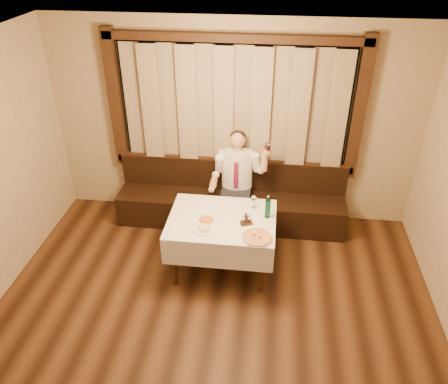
# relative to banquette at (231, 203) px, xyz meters

# --- Properties ---
(room) EXTENTS (5.01, 6.01, 2.81)m
(room) POSITION_rel_banquette_xyz_m (-0.00, -1.75, 1.19)
(room) COLOR black
(room) RESTS_ON ground
(banquette) EXTENTS (3.20, 0.61, 0.94)m
(banquette) POSITION_rel_banquette_xyz_m (0.00, 0.00, 0.00)
(banquette) COLOR black
(banquette) RESTS_ON ground
(dining_table) EXTENTS (1.27, 0.97, 0.76)m
(dining_table) POSITION_rel_banquette_xyz_m (0.00, -1.02, 0.34)
(dining_table) COLOR black
(dining_table) RESTS_ON ground
(pizza) EXTENTS (0.35, 0.35, 0.04)m
(pizza) POSITION_rel_banquette_xyz_m (0.43, -1.36, 0.46)
(pizza) COLOR white
(pizza) RESTS_ON dining_table
(pasta_red) EXTENTS (0.28, 0.28, 0.10)m
(pasta_red) POSITION_rel_banquette_xyz_m (-0.17, -1.10, 0.48)
(pasta_red) COLOR white
(pasta_red) RESTS_ON dining_table
(pasta_cream) EXTENTS (0.27, 0.27, 0.09)m
(pasta_cream) POSITION_rel_banquette_xyz_m (-0.17, -1.26, 0.48)
(pasta_cream) COLOR white
(pasta_cream) RESTS_ON dining_table
(green_bottle) EXTENTS (0.06, 0.06, 0.29)m
(green_bottle) POSITION_rel_banquette_xyz_m (0.53, -0.93, 0.57)
(green_bottle) COLOR #115230
(green_bottle) RESTS_ON dining_table
(table_wine_glass) EXTENTS (0.06, 0.06, 0.17)m
(table_wine_glass) POSITION_rel_banquette_xyz_m (0.36, -0.75, 0.57)
(table_wine_glass) COLOR white
(table_wine_glass) RESTS_ON dining_table
(cruet_caddy) EXTENTS (0.15, 0.11, 0.14)m
(cruet_caddy) POSITION_rel_banquette_xyz_m (0.29, -1.11, 0.50)
(cruet_caddy) COLOR black
(cruet_caddy) RESTS_ON dining_table
(seated_man) EXTENTS (0.78, 0.59, 1.42)m
(seated_man) POSITION_rel_banquette_xyz_m (0.09, -0.09, 0.52)
(seated_man) COLOR black
(seated_man) RESTS_ON ground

